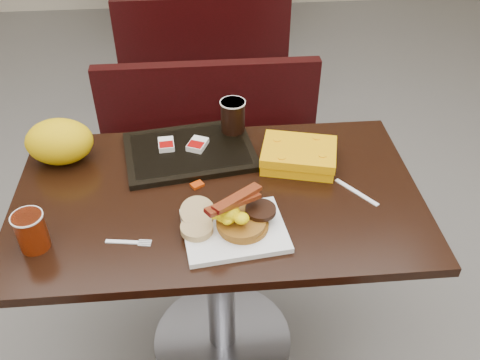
{
  "coord_description": "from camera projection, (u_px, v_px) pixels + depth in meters",
  "views": [
    {
      "loc": [
        -0.04,
        -1.2,
        1.77
      ],
      "look_at": [
        0.06,
        -0.03,
        0.82
      ],
      "focal_mm": 39.79,
      "sensor_mm": 36.0,
      "label": 1
    }
  ],
  "objects": [
    {
      "name": "platter",
      "position": [
        234.0,
        231.0,
        1.44
      ],
      "size": [
        0.3,
        0.24,
        0.02
      ],
      "primitive_type": "cube",
      "rotation": [
        0.0,
        0.0,
        0.12
      ],
      "color": "white",
      "rests_on": "table_near"
    },
    {
      "name": "muffin_top",
      "position": [
        197.0,
        213.0,
        1.45
      ],
      "size": [
        0.1,
        0.1,
        0.06
      ],
      "primitive_type": "cylinder",
      "rotation": [
        0.38,
        0.0,
        0.05
      ],
      "color": "tan",
      "rests_on": "platter"
    },
    {
      "name": "knife",
      "position": [
        356.0,
        192.0,
        1.57
      ],
      "size": [
        0.1,
        0.13,
        0.0
      ],
      "primitive_type": "cube",
      "rotation": [
        0.0,
        0.0,
        -0.94
      ],
      "color": "white",
      "rests_on": "table_near"
    },
    {
      "name": "table_far",
      "position": [
        200.0,
        1.0,
        3.83
      ],
      "size": [
        1.2,
        0.7,
        0.75
      ],
      "primitive_type": null,
      "color": "black",
      "rests_on": "floor"
    },
    {
      "name": "clamshell",
      "position": [
        299.0,
        156.0,
        1.67
      ],
      "size": [
        0.26,
        0.22,
        0.06
      ],
      "primitive_type": "cube",
      "rotation": [
        0.0,
        0.0,
        -0.25
      ],
      "color": "#EE9E03",
      "rests_on": "table_near"
    },
    {
      "name": "condiment_syrup",
      "position": [
        197.0,
        185.0,
        1.6
      ],
      "size": [
        0.05,
        0.04,
        0.01
      ],
      "primitive_type": "cube",
      "rotation": [
        0.0,
        0.0,
        0.53
      ],
      "color": "#A92F07",
      "rests_on": "table_near"
    },
    {
      "name": "muffin_bottom",
      "position": [
        197.0,
        228.0,
        1.42
      ],
      "size": [
        0.09,
        0.09,
        0.02
      ],
      "primitive_type": "cylinder",
      "rotation": [
        0.0,
        0.0,
        -0.01
      ],
      "color": "tan",
      "rests_on": "platter"
    },
    {
      "name": "fork",
      "position": [
        122.0,
        242.0,
        1.41
      ],
      "size": [
        0.12,
        0.04,
        0.0
      ],
      "primitive_type": null,
      "rotation": [
        0.0,
        0.0,
        -0.15
      ],
      "color": "white",
      "rests_on": "table_near"
    },
    {
      "name": "pancake_stack",
      "position": [
        243.0,
        223.0,
        1.43
      ],
      "size": [
        0.16,
        0.16,
        0.03
      ],
      "primitive_type": "cylinder",
      "rotation": [
        0.0,
        0.0,
        0.15
      ],
      "color": "brown",
      "rests_on": "platter"
    },
    {
      "name": "scrambled_eggs",
      "position": [
        229.0,
        215.0,
        1.4
      ],
      "size": [
        0.11,
        0.1,
        0.05
      ],
      "primitive_type": "ellipsoid",
      "rotation": [
        0.0,
        0.0,
        -0.22
      ],
      "color": "#EBDF04",
      "rests_on": "pancake_stack"
    },
    {
      "name": "bacon_strips",
      "position": [
        233.0,
        202.0,
        1.38
      ],
      "size": [
        0.18,
        0.15,
        0.01
      ],
      "primitive_type": null,
      "rotation": [
        0.0,
        0.0,
        0.59
      ],
      "color": "#450405",
      "rests_on": "scrambled_eggs"
    },
    {
      "name": "sausage_patty",
      "position": [
        261.0,
        210.0,
        1.44
      ],
      "size": [
        0.1,
        0.1,
        0.01
      ],
      "primitive_type": "cylinder",
      "rotation": [
        0.0,
        0.0,
        -0.2
      ],
      "color": "black",
      "rests_on": "pancake_stack"
    },
    {
      "name": "floor",
      "position": [
        223.0,
        342.0,
        2.04
      ],
      "size": [
        6.0,
        7.0,
        0.01
      ],
      "primitive_type": "cube",
      "color": "gray",
      "rests_on": "ground"
    },
    {
      "name": "paper_bag",
      "position": [
        59.0,
        142.0,
        1.66
      ],
      "size": [
        0.25,
        0.23,
        0.14
      ],
      "primitive_type": "ellipsoid",
      "rotation": [
        0.0,
        0.0,
        0.42
      ],
      "color": "yellow",
      "rests_on": "table_near"
    },
    {
      "name": "bench_near_n",
      "position": [
        211.0,
        159.0,
        2.36
      ],
      "size": [
        1.0,
        0.46,
        0.72
      ],
      "primitive_type": null,
      "color": "black",
      "rests_on": "floor"
    },
    {
      "name": "hashbrown_sleeve_left",
      "position": [
        166.0,
        144.0,
        1.72
      ],
      "size": [
        0.06,
        0.07,
        0.02
      ],
      "primitive_type": "cube",
      "rotation": [
        0.0,
        0.0,
        0.08
      ],
      "color": "silver",
      "rests_on": "tray"
    },
    {
      "name": "coffee_cup_far",
      "position": [
        233.0,
        116.0,
        1.77
      ],
      "size": [
        0.1,
        0.1,
        0.11
      ],
      "primitive_type": "cylinder",
      "rotation": [
        0.0,
        0.0,
        -0.33
      ],
      "color": "black",
      "rests_on": "tray"
    },
    {
      "name": "tray",
      "position": [
        190.0,
        152.0,
        1.72
      ],
      "size": [
        0.45,
        0.35,
        0.02
      ],
      "primitive_type": "cube",
      "rotation": [
        0.0,
        0.0,
        0.15
      ],
      "color": "black",
      "rests_on": "table_near"
    },
    {
      "name": "coffee_cup_near",
      "position": [
        31.0,
        231.0,
        1.37
      ],
      "size": [
        0.1,
        0.1,
        0.11
      ],
      "primitive_type": "cylinder",
      "rotation": [
        0.0,
        0.0,
        -0.31
      ],
      "color": "maroon",
      "rests_on": "table_near"
    },
    {
      "name": "bench_far_s",
      "position": [
        203.0,
        44.0,
        3.29
      ],
      "size": [
        1.0,
        0.46,
        0.72
      ],
      "primitive_type": null,
      "color": "black",
      "rests_on": "floor"
    },
    {
      "name": "hashbrown_sleeve_right",
      "position": [
        198.0,
        144.0,
        1.72
      ],
      "size": [
        0.08,
        0.09,
        0.02
      ],
      "primitive_type": "cube",
      "rotation": [
        0.0,
        0.0,
        -0.42
      ],
      "color": "silver",
      "rests_on": "tray"
    },
    {
      "name": "condiment_ketchup",
      "position": [
        179.0,
        175.0,
        1.63
      ],
      "size": [
        0.04,
        0.04,
        0.01
      ],
      "primitive_type": "cube",
      "rotation": [
        0.0,
        0.0,
        -0.25
      ],
      "color": "#8C0504",
      "rests_on": "table_near"
    },
    {
      "name": "table_near",
      "position": [
        220.0,
        277.0,
        1.81
      ],
      "size": [
        1.2,
        0.7,
        0.75
      ],
      "primitive_type": null,
      "color": "black",
      "rests_on": "floor"
    }
  ]
}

